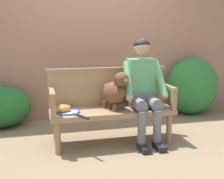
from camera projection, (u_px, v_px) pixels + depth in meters
name	position (u px, v px, depth m)	size (l,w,h in m)	color
ground_plane	(112.00, 142.00, 3.64)	(40.00, 40.00, 0.00)	#7A664C
brick_garden_fence	(92.00, 36.00, 4.69)	(8.00, 0.30, 2.70)	#936651
hedge_bush_mid_right	(192.00, 86.00, 4.90)	(0.93, 0.69, 0.97)	#286B2D
garden_bench	(112.00, 114.00, 3.57)	(1.55, 0.52, 0.44)	#93704C
bench_backrest	(108.00, 86.00, 3.73)	(1.59, 0.06, 0.50)	#93704C
bench_armrest_left_end	(52.00, 98.00, 3.26)	(0.06, 0.52, 0.28)	#93704C
bench_armrest_right_end	(169.00, 92.00, 3.61)	(0.06, 0.52, 0.28)	#93704C
person_seated	(143.00, 87.00, 3.59)	(0.56, 0.66, 1.31)	black
dog_on_bench	(116.00, 91.00, 3.47)	(0.34, 0.48, 0.49)	brown
tennis_racket	(69.00, 112.00, 3.38)	(0.39, 0.57, 0.03)	blue
baseball_glove	(63.00, 108.00, 3.41)	(0.22, 0.17, 0.09)	#9E6B2D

